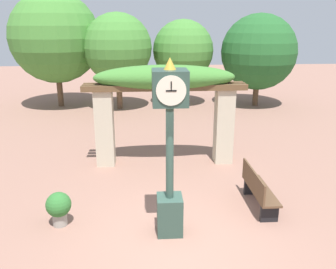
% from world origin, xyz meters
% --- Properties ---
extents(ground_plane, '(60.00, 60.00, 0.00)m').
position_xyz_m(ground_plane, '(0.00, 0.00, 0.00)').
color(ground_plane, '#8E6656').
extents(pedestal_clock, '(0.63, 0.67, 3.45)m').
position_xyz_m(pedestal_clock, '(-0.12, 0.25, 1.86)').
color(pedestal_clock, '#2D473D').
rests_on(pedestal_clock, ground).
extents(pergola, '(4.60, 1.11, 2.91)m').
position_xyz_m(pergola, '(0.00, 3.97, 2.17)').
color(pergola, '#BCB299').
rests_on(pergola, ground).
extents(potted_plant_near_right, '(0.52, 0.52, 0.73)m').
position_xyz_m(potted_plant_near_right, '(-2.37, 0.66, 0.42)').
color(potted_plant_near_right, gray).
rests_on(potted_plant_near_right, ground).
extents(park_bench, '(0.42, 1.59, 0.89)m').
position_xyz_m(park_bench, '(1.94, 1.14, 0.44)').
color(park_bench, brown).
rests_on(park_bench, ground).
extents(tree_line, '(13.84, 4.51, 5.50)m').
position_xyz_m(tree_line, '(-0.84, 11.70, 3.00)').
color(tree_line, brown).
rests_on(tree_line, ground).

